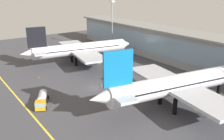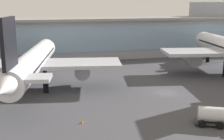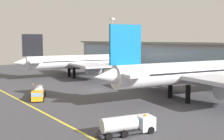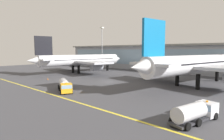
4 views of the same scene
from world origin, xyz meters
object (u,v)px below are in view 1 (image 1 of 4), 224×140
fuel_tanker_truck (42,100)px  safety_cone (38,77)px  airliner_near_right (177,85)px  airliner_near_left (80,49)px  apron_light_mast_west (112,18)px

fuel_tanker_truck → safety_cone: 22.20m
airliner_near_right → airliner_near_left: bearing=101.6°
airliner_near_left → safety_cone: 22.70m
airliner_near_left → airliner_near_right: (50.18, 1.10, 0.48)m
airliner_near_left → safety_cone: bearing=-150.8°
airliner_near_right → fuel_tanker_truck: size_ratio=5.34×
fuel_tanker_truck → apron_light_mast_west: 65.95m
fuel_tanker_truck → apron_light_mast_west: (-38.59, 51.57, 14.16)m
apron_light_mast_west → safety_cone: (17.49, -44.78, -15.39)m
apron_light_mast_west → airliner_near_right: bearing=-20.7°
airliner_near_left → fuel_tanker_truck: bearing=-124.1°
airliner_near_right → safety_cone: size_ratio=88.52×
airliner_near_left → airliner_near_right: airliner_near_right is taller
fuel_tanker_truck → safety_cone: bearing=-170.9°
airliner_near_right → fuel_tanker_truck: 36.47m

